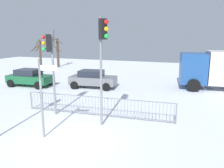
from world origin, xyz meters
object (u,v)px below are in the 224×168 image
Objects in this scene: traffic_light_rear_right at (103,48)px; car_grey_far at (93,79)px; bare_tree_left at (57,51)px; car_green_near at (30,77)px; direction_sign_post at (43,95)px; bare_tree_centre at (40,55)px; traffic_light_foreground_left at (50,55)px.

car_grey_far is (-3.97, 7.27, -2.96)m from traffic_light_rear_right.
car_green_near is at bearing -67.13° from bare_tree_left.
car_grey_far is at bearing 87.13° from direction_sign_post.
car_green_near is at bearing -58.88° from bare_tree_centre.
bare_tree_left is at bearing 127.99° from car_grey_far.
bare_tree_left reaches higher than direction_sign_post.
traffic_light_foreground_left is 0.87× the size of bare_tree_left.
bare_tree_left is (-10.97, 16.98, -1.01)m from traffic_light_foreground_left.
direction_sign_post is at bearing 164.32° from traffic_light_foreground_left.
bare_tree_centre is (-4.16, 6.88, 1.32)m from car_green_near.
car_green_near is at bearing -93.01° from traffic_light_rear_right.
car_grey_far is at bearing -45.02° from bare_tree_left.
direction_sign_post is 9.57m from car_grey_far.
traffic_light_foreground_left is at bearing -57.15° from bare_tree_left.
traffic_light_rear_right is 22.59m from bare_tree_left.
traffic_light_rear_right is 8.80m from car_grey_far.
bare_tree_left reaches higher than bare_tree_centre.
traffic_light_foreground_left is 8.53m from car_green_near.
traffic_light_rear_right reaches higher than bare_tree_centre.
traffic_light_foreground_left is at bearing -90.77° from car_grey_far.
traffic_light_rear_right is at bearing -143.22° from traffic_light_foreground_left.
traffic_light_rear_right is 1.52× the size of direction_sign_post.
car_green_near is 1.01× the size of bare_tree_centre.
traffic_light_rear_right is at bearing -43.57° from bare_tree_centre.
direction_sign_post is at bearing -57.71° from bare_tree_left.
direction_sign_post is 0.66× the size of bare_tree_left.
car_green_near is at bearing 117.51° from direction_sign_post.
car_grey_far is at bearing -30.34° from bare_tree_centre.
car_green_near is 0.76× the size of bare_tree_left.
car_green_near is (-9.33, 5.95, -2.96)m from traffic_light_rear_right.
traffic_light_rear_right is 3.31m from direction_sign_post.
direction_sign_post is at bearing -13.51° from traffic_light_rear_right.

